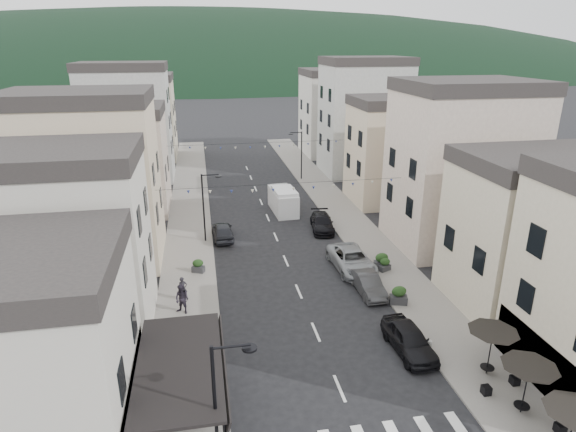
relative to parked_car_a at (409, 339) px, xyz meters
name	(u,v)px	position (x,y,z in m)	size (l,w,h in m)	color
sidewalk_left	(190,218)	(-12.10, 23.73, -0.70)	(4.00, 76.00, 0.12)	slate
sidewalk_right	(339,209)	(2.90, 23.73, -0.70)	(4.00, 76.00, 0.12)	slate
hill_backdrop	(206,70)	(-4.60, 291.73, -0.76)	(640.00, 360.00, 70.00)	black
boutique_awning	(185,365)	(-11.85, -3.27, 2.35)	(3.77, 7.50, 3.28)	black
buildings_row_left	(115,147)	(-19.10, 29.49, 5.36)	(10.20, 54.16, 14.00)	beige
buildings_row_right	(391,138)	(9.90, 28.33, 5.56)	(10.20, 54.16, 14.50)	#B9AE93
cafe_terrace	(529,372)	(3.10, -5.47, 1.60)	(2.50, 8.10, 2.53)	black
streetlamp_left_near	(222,398)	(-10.42, -6.27, 2.94)	(1.70, 0.56, 6.00)	black
streetlamp_left_far	(206,201)	(-10.42, 17.73, 2.94)	(1.70, 0.56, 6.00)	black
streetlamp_right_far	(299,150)	(1.22, 35.73, 2.94)	(1.70, 0.56, 6.00)	black
bollards	(343,388)	(-4.60, -2.77, -0.34)	(11.66, 10.26, 0.60)	gray
bunting_near	(283,188)	(-4.60, 13.73, 4.89)	(19.00, 0.28, 0.62)	black
bunting_far	(258,146)	(-4.60, 29.73, 4.89)	(19.00, 0.28, 0.62)	black
parked_car_a	(409,339)	(0.00, 0.00, 0.00)	(1.80, 4.47, 1.52)	black
parked_car_b	(368,284)	(0.00, 6.71, -0.09)	(1.43, 4.09, 1.35)	#2E2E30
parked_car_c	(352,260)	(0.00, 10.36, 0.02)	(2.60, 5.63, 1.56)	gray
parked_car_d	(322,223)	(-0.18, 18.68, -0.08)	(1.91, 4.70, 1.36)	black
parked_car_e	(223,231)	(-9.20, 18.18, -0.03)	(1.72, 4.27, 1.45)	black
delivery_van	(283,200)	(-2.80, 24.22, 0.48)	(2.37, 5.37, 2.52)	white
pedestrian_a	(183,289)	(-12.35, 7.83, 0.17)	(0.59, 0.39, 1.62)	black
pedestrian_b	(182,299)	(-12.35, 6.15, 0.33)	(0.95, 0.74, 1.95)	#25202B
planter_la	(193,408)	(-11.69, -3.11, -0.11)	(1.06, 0.73, 1.09)	#333336
planter_lb	(198,266)	(-11.35, 11.78, -0.15)	(1.03, 0.82, 1.01)	#313134
planter_ra	(399,295)	(1.40, 4.79, -0.04)	(1.23, 0.88, 1.24)	#2B2B2D
planter_rb	(382,261)	(2.16, 9.88, -0.03)	(1.24, 0.90, 1.25)	#2F2F31
planter_rc	(385,265)	(2.29, 9.51, -0.16)	(1.01, 0.80, 0.99)	#303032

